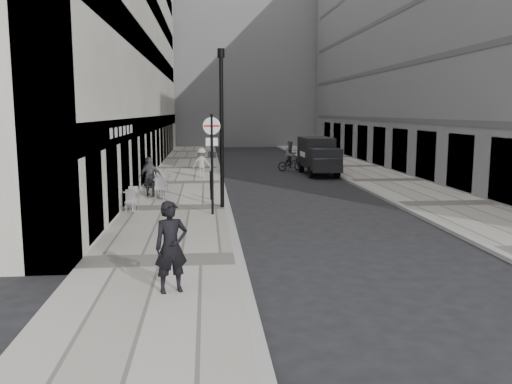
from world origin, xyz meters
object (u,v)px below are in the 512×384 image
(panel_van, at_px, (318,154))
(cyclist, at_px, (290,159))
(walking_man, at_px, (171,247))
(lamppost, at_px, (222,120))
(sign_post, at_px, (212,151))

(panel_van, relative_size, cyclist, 2.42)
(walking_man, xyz_separation_m, lamppost, (1.35, 10.03, 2.42))
(sign_post, bearing_deg, lamppost, 69.68)
(cyclist, bearing_deg, sign_post, -131.13)
(walking_man, distance_m, lamppost, 10.41)
(sign_post, bearing_deg, walking_man, -101.66)
(sign_post, distance_m, panel_van, 14.61)
(walking_man, bearing_deg, cyclist, 56.76)
(walking_man, xyz_separation_m, panel_van, (7.55, 21.53, 0.19))
(sign_post, relative_size, panel_van, 0.75)
(lamppost, relative_size, cyclist, 3.05)
(walking_man, bearing_deg, sign_post, 65.01)
(sign_post, distance_m, cyclist, 16.28)
(walking_man, height_order, sign_post, sign_post)
(walking_man, height_order, cyclist, walking_man)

